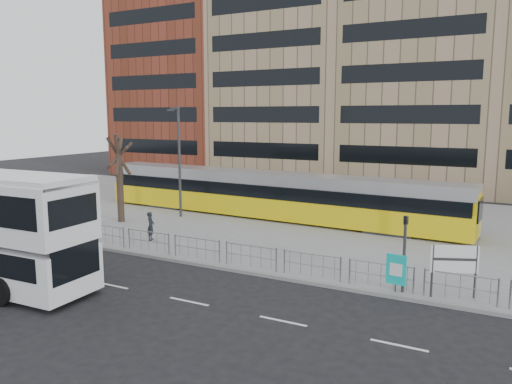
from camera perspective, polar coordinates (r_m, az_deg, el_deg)
The scene contains 14 objects.
ground at distance 24.12m, azimuth -6.03°, elevation -8.50°, with size 120.00×120.00×0.00m, color black.
plaza at distance 34.39m, azimuth 5.13°, elevation -3.11°, with size 64.00×24.00×0.15m, color gray.
kerb at distance 24.13m, azimuth -5.97°, elevation -8.30°, with size 64.00×0.25×0.17m, color gray.
building_row at distance 54.86m, azimuth 16.17°, elevation 14.48°, with size 70.40×18.40×31.20m.
pedestrian_barrier at distance 23.25m, azimuth -1.25°, elevation -6.59°, with size 32.07×0.07×1.10m.
road_markings at distance 20.49m, azimuth -9.99°, elevation -11.75°, with size 62.00×0.12×0.01m, color white.
tram at distance 34.23m, azimuth 1.42°, elevation -0.32°, with size 26.76×3.90×3.14m.
station_sign at distance 20.75m, azimuth 21.73°, elevation -7.40°, with size 1.69×0.76×2.07m.
ad_panel at distance 20.81m, azimuth 15.72°, elevation -8.59°, with size 0.82×0.18×1.53m.
pedestrian at distance 28.77m, azimuth -11.94°, elevation -3.83°, with size 0.59×0.39×1.61m, color black.
traffic_light_west at distance 30.46m, azimuth -19.49°, elevation -1.21°, with size 0.18×0.21×3.10m.
traffic_light_east at distance 20.57m, azimuth 16.63°, elevation -5.72°, with size 0.20×0.23×3.10m.
lamp_post_west at distance 34.58m, azimuth -8.81°, elevation 4.02°, with size 0.45×1.04×7.62m.
bare_tree at distance 33.70m, azimuth -15.52°, elevation 6.67°, with size 4.77×4.77×8.12m.
Camera 1 is at (12.87, -19.10, 7.15)m, focal length 35.00 mm.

